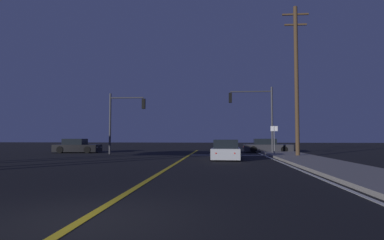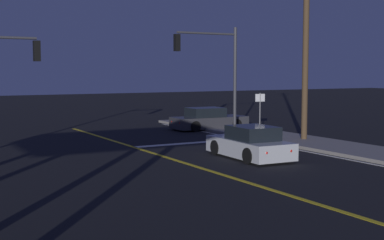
# 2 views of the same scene
# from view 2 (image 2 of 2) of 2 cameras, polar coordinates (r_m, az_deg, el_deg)

# --- Properties ---
(lane_line_center) EXTENTS (0.20, 38.81, 0.01)m
(lane_line_center) POSITION_cam_2_polar(r_m,az_deg,el_deg) (17.04, 7.21, -6.95)
(lane_line_center) COLOR gold
(lane_line_center) RESTS_ON ground
(stop_bar) EXTENTS (6.42, 0.50, 0.01)m
(stop_bar) POSITION_cam_2_polar(r_m,az_deg,el_deg) (26.98, 0.15, -2.42)
(stop_bar) COLOR silver
(stop_bar) RESTS_ON ground
(car_parked_curb_charcoal) EXTENTS (4.71, 2.05, 1.34)m
(car_parked_curb_charcoal) POSITION_cam_2_polar(r_m,az_deg,el_deg) (33.26, 1.73, 0.02)
(car_parked_curb_charcoal) COLOR #2D2D33
(car_parked_curb_charcoal) RESTS_ON ground
(car_far_approaching_silver) EXTENTS (2.06, 4.24, 1.34)m
(car_far_approaching_silver) POSITION_cam_2_polar(r_m,az_deg,el_deg) (22.39, 6.15, -2.53)
(car_far_approaching_silver) COLOR #B2B5BA
(car_far_approaching_silver) RESTS_ON ground
(traffic_signal_near_right) EXTENTS (3.94, 0.28, 6.03)m
(traffic_signal_near_right) POSITION_cam_2_polar(r_m,az_deg,el_deg) (30.07, 2.39, 6.01)
(traffic_signal_near_right) COLOR #38383D
(traffic_signal_near_right) RESTS_ON ground
(utility_pole_right) EXTENTS (1.97, 0.30, 11.47)m
(utility_pole_right) POSITION_cam_2_polar(r_m,az_deg,el_deg) (27.88, 11.93, 9.97)
(utility_pole_right) COLOR #4C3823
(utility_pole_right) RESTS_ON ground
(street_sign_corner) EXTENTS (0.56, 0.08, 2.44)m
(street_sign_corner) POSITION_cam_2_polar(r_m,az_deg,el_deg) (28.41, 7.17, 1.24)
(street_sign_corner) COLOR slate
(street_sign_corner) RESTS_ON ground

